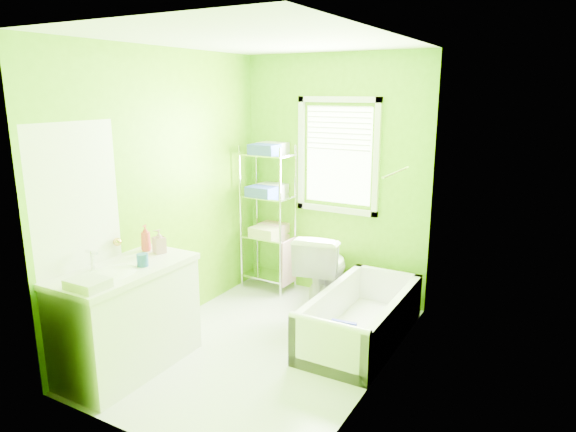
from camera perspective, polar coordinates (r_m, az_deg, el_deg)
The scene contains 9 objects.
ground at distance 4.73m, azimuth -2.70°, elevation -14.24°, with size 2.90×2.90×0.00m, color silver.
room_envelope at distance 4.23m, azimuth -2.94°, elevation 4.60°, with size 2.14×2.94×2.62m.
window at distance 5.45m, azimuth 5.57°, elevation 7.34°, with size 0.92×0.05×1.22m.
door at distance 4.31m, azimuth -21.97°, elevation -3.70°, with size 0.09×0.80×2.00m.
right_wall_decor at distance 3.82m, azimuth 10.23°, elevation -0.09°, with size 0.04×1.48×1.17m.
bathtub at distance 4.79m, azimuth 7.97°, elevation -11.92°, with size 0.69×1.48×0.48m.
toilet at distance 5.37m, azimuth 3.89°, elevation -5.94°, with size 0.46×0.81×0.82m, color white.
vanity at distance 4.39m, azimuth -17.48°, elevation -10.49°, with size 0.59×1.16×1.10m.
wire_shelf_unit at distance 5.70m, azimuth -2.08°, elevation 1.60°, with size 0.57×0.45×1.66m.
Camera 1 is at (2.23, -3.53, 2.22)m, focal length 32.00 mm.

